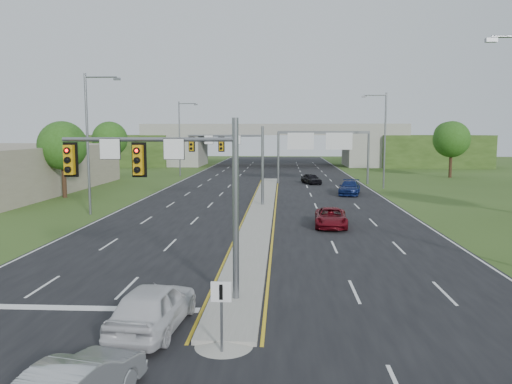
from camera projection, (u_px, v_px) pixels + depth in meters
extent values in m
plane|color=#2F4619|center=(236.00, 302.00, 19.07)|extent=(240.00, 240.00, 0.00)
cube|color=black|center=(266.00, 193.00, 53.77)|extent=(24.00, 160.00, 0.02)
cube|color=gray|center=(262.00, 209.00, 41.86)|extent=(2.00, 54.00, 0.16)
cone|color=gray|center=(224.00, 344.00, 15.09)|extent=(2.00, 2.00, 0.16)
cube|color=gold|center=(248.00, 210.00, 41.93)|extent=(0.12, 54.00, 0.01)
cube|color=gold|center=(275.00, 210.00, 41.81)|extent=(0.12, 54.00, 0.01)
cube|color=silver|center=(158.00, 192.00, 54.39)|extent=(0.12, 160.00, 0.01)
cube|color=silver|center=(377.00, 193.00, 53.15)|extent=(0.12, 160.00, 0.01)
cube|color=silver|center=(59.00, 308.00, 18.42)|extent=(10.50, 0.50, 0.01)
cylinder|color=slate|center=(236.00, 212.00, 18.65)|extent=(0.24, 0.24, 7.00)
cylinder|color=slate|center=(148.00, 139.00, 18.51)|extent=(6.50, 0.16, 0.16)
cube|color=#CA930C|center=(138.00, 160.00, 18.36)|extent=(0.35, 0.25, 1.10)
cube|color=#CA930C|center=(69.00, 160.00, 18.50)|extent=(0.35, 0.25, 1.10)
cube|color=black|center=(139.00, 160.00, 18.50)|extent=(0.55, 0.04, 1.30)
cube|color=black|center=(71.00, 160.00, 18.64)|extent=(0.55, 0.04, 1.30)
sphere|color=#FF0C05|center=(137.00, 151.00, 18.19)|extent=(0.20, 0.20, 0.20)
sphere|color=#FF0C05|center=(67.00, 150.00, 18.33)|extent=(0.20, 0.20, 0.20)
cube|color=white|center=(110.00, 149.00, 18.52)|extent=(0.75, 0.04, 0.75)
cube|color=white|center=(174.00, 149.00, 18.40)|extent=(0.75, 0.04, 0.75)
cylinder|color=slate|center=(263.00, 167.00, 43.44)|extent=(0.24, 0.24, 7.00)
cylinder|color=slate|center=(225.00, 136.00, 43.30)|extent=(6.50, 0.16, 0.16)
cube|color=#CA930C|center=(221.00, 144.00, 43.15)|extent=(0.35, 0.25, 1.10)
cube|color=#CA930C|center=(191.00, 144.00, 43.29)|extent=(0.35, 0.25, 1.10)
cube|color=black|center=(221.00, 144.00, 43.29)|extent=(0.55, 0.04, 1.30)
cube|color=black|center=(192.00, 144.00, 43.43)|extent=(0.55, 0.04, 1.30)
sphere|color=#FF0C05|center=(221.00, 140.00, 42.98)|extent=(0.20, 0.20, 0.20)
sphere|color=#FF0C05|center=(191.00, 140.00, 43.12)|extent=(0.20, 0.20, 0.20)
cube|color=white|center=(209.00, 140.00, 43.31)|extent=(0.75, 0.04, 0.75)
cube|color=white|center=(236.00, 140.00, 43.19)|extent=(0.75, 0.04, 0.75)
cylinder|color=slate|center=(222.00, 318.00, 14.48)|extent=(0.08, 0.08, 2.20)
cube|color=white|center=(221.00, 292.00, 14.33)|extent=(0.60, 0.04, 0.60)
cube|color=black|center=(221.00, 292.00, 14.30)|extent=(0.10, 0.02, 0.45)
cylinder|color=slate|center=(278.00, 158.00, 63.24)|extent=(0.28, 0.28, 6.60)
cylinder|color=slate|center=(368.00, 158.00, 62.64)|extent=(0.28, 0.28, 6.60)
cube|color=slate|center=(323.00, 132.00, 62.56)|extent=(11.50, 0.35, 0.35)
cube|color=#0C5619|center=(301.00, 141.00, 62.64)|extent=(3.20, 0.08, 2.00)
cube|color=#0C5619|center=(339.00, 141.00, 62.39)|extent=(3.20, 0.08, 2.00)
cube|color=silver|center=(301.00, 141.00, 62.59)|extent=(3.30, 0.03, 2.10)
cube|color=silver|center=(339.00, 141.00, 62.34)|extent=(3.30, 0.03, 2.10)
cube|color=gray|center=(188.00, 150.00, 98.94)|extent=(6.00, 12.00, 6.00)
cube|color=gray|center=(361.00, 151.00, 97.14)|extent=(6.00, 12.00, 6.00)
cube|color=#2F4619|center=(124.00, 150.00, 99.63)|extent=(20.00, 14.00, 6.00)
cube|color=#2F4619|center=(429.00, 151.00, 96.45)|extent=(20.00, 14.00, 6.00)
cube|color=gray|center=(274.00, 132.00, 97.61)|extent=(50.00, 12.00, 1.20)
cube|color=gray|center=(273.00, 126.00, 91.74)|extent=(50.00, 0.40, 0.90)
cube|color=gray|center=(274.00, 127.00, 103.24)|extent=(50.00, 0.40, 0.90)
cylinder|color=slate|center=(88.00, 145.00, 38.96)|extent=(0.20, 0.20, 11.00)
cylinder|color=slate|center=(101.00, 77.00, 38.28)|extent=(2.50, 0.12, 0.12)
cube|color=slate|center=(117.00, 79.00, 38.23)|extent=(0.50, 0.25, 0.18)
cylinder|color=slate|center=(180.00, 139.00, 73.67)|extent=(0.20, 0.20, 11.00)
cylinder|color=slate|center=(187.00, 104.00, 72.99)|extent=(2.50, 0.12, 0.12)
cube|color=slate|center=(196.00, 105.00, 72.94)|extent=(0.50, 0.25, 0.18)
cube|color=slate|center=(491.00, 40.00, 22.20)|extent=(0.50, 0.25, 0.18)
cylinder|color=slate|center=(385.00, 141.00, 57.37)|extent=(0.20, 0.20, 11.00)
cylinder|color=slate|center=(375.00, 95.00, 56.82)|extent=(2.50, 0.12, 0.12)
cube|color=slate|center=(364.00, 97.00, 56.90)|extent=(0.50, 0.25, 0.18)
cylinder|color=#382316|center=(64.00, 178.00, 49.64)|extent=(0.44, 0.44, 4.00)
sphere|color=#254C14|center=(63.00, 145.00, 49.26)|extent=(4.80, 4.80, 4.80)
cylinder|color=#382316|center=(111.00, 162.00, 74.62)|extent=(0.44, 0.44, 4.25)
sphere|color=#254C14|center=(110.00, 139.00, 74.22)|extent=(5.20, 5.20, 5.20)
cylinder|color=#382316|center=(451.00, 163.00, 71.98)|extent=(0.44, 0.44, 4.25)
sphere|color=#254C14|center=(452.00, 139.00, 71.58)|extent=(5.20, 5.20, 5.20)
cylinder|color=#382316|center=(109.00, 151.00, 114.02)|extent=(0.44, 0.44, 4.50)
sphere|color=#254C14|center=(108.00, 135.00, 113.59)|extent=(6.00, 6.00, 6.00)
cylinder|color=#382316|center=(169.00, 152.00, 113.29)|extent=(0.44, 0.44, 4.25)
sphere|color=#254C14|center=(169.00, 137.00, 112.89)|extent=(5.60, 5.60, 5.60)
cylinder|color=#382316|center=(383.00, 152.00, 110.76)|extent=(0.44, 0.44, 4.25)
sphere|color=#254C14|center=(383.00, 137.00, 110.36)|extent=(5.60, 5.60, 5.60)
cylinder|color=#382316|center=(447.00, 152.00, 110.00)|extent=(0.44, 0.44, 4.50)
sphere|color=#254C14|center=(448.00, 135.00, 109.58)|extent=(6.00, 6.00, 6.00)
imported|color=silver|center=(153.00, 306.00, 16.27)|extent=(2.32, 4.84, 1.60)
imported|color=#5E0912|center=(331.00, 217.00, 34.24)|extent=(2.41, 4.76, 1.29)
imported|color=#0C1A4C|center=(350.00, 188.00, 52.10)|extent=(2.98, 5.32, 1.45)
imported|color=black|center=(311.00, 179.00, 62.91)|extent=(2.81, 4.19, 1.33)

